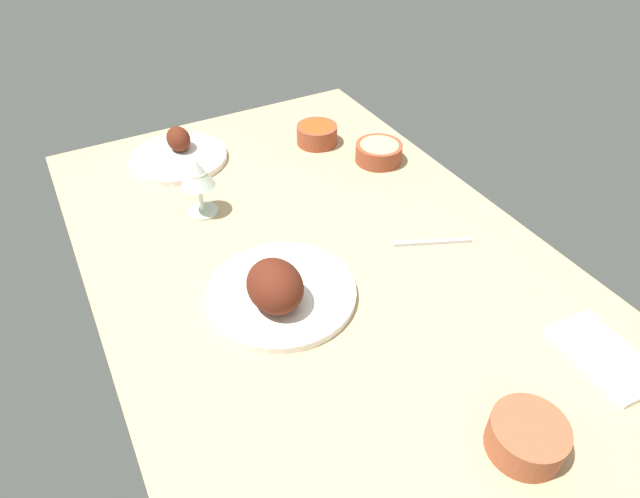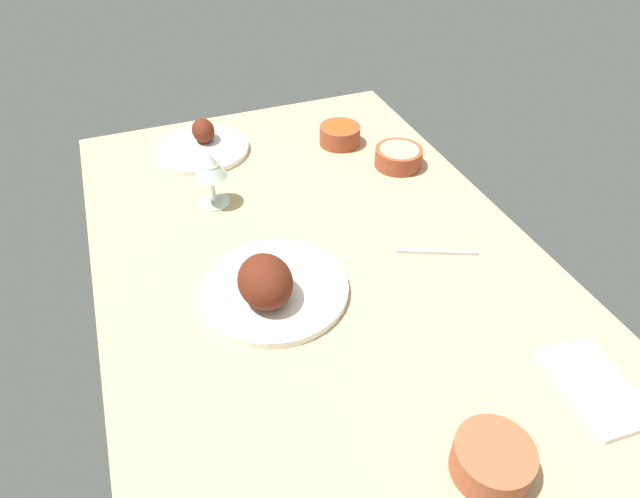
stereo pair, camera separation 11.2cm
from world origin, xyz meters
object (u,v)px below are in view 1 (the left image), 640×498
bowl_cream (527,436)px  bowl_potatoes (379,152)px  plate_near_viewer (179,154)px  fork_loose (433,242)px  bowl_soup (317,134)px  wine_glass (197,176)px  folded_napkin (604,356)px  plate_center_main (279,290)px

bowl_cream → bowl_potatoes: size_ratio=0.94×
plate_near_viewer → fork_loose: plate_near_viewer is taller
bowl_soup → wine_glass: size_ratio=0.79×
fork_loose → bowl_cream: bearing=92.0°
bowl_cream → folded_napkin: bearing=103.0°
bowl_cream → bowl_soup: size_ratio=1.03×
plate_near_viewer → bowl_soup: size_ratio=2.26×
folded_napkin → plate_center_main: bearing=-132.0°
bowl_soup → folded_napkin: bowl_soup is taller
plate_near_viewer → bowl_soup: (9.83, 35.94, 1.18)cm
plate_near_viewer → wine_glass: (25.45, -2.36, 8.28)cm
fork_loose → folded_napkin: bearing=123.5°
plate_near_viewer → wine_glass: size_ratio=1.79×
bowl_cream → wine_glass: 82.19cm
bowl_cream → fork_loose: size_ratio=0.67×
fork_loose → plate_center_main: bearing=23.2°
bowl_soup → fork_loose: (50.13, 1.21, -2.42)cm
bowl_soup → folded_napkin: 89.26cm
wine_glass → fork_loose: size_ratio=0.83×
wine_glass → fork_loose: wine_glass is taller
bowl_soup → wine_glass: bearing=-67.8°
bowl_cream → bowl_potatoes: bearing=161.8°
bowl_cream → plate_near_viewer: bearing=-169.3°
plate_near_viewer → folded_napkin: 108.07cm
bowl_cream → wine_glass: size_ratio=0.81×
bowl_cream → plate_center_main: bearing=-157.0°
plate_near_viewer → wine_glass: bearing=-5.3°
plate_near_viewer → bowl_potatoes: 52.40cm
bowl_cream → wine_glass: (-78.86, -22.11, 6.90)cm
bowl_soup → bowl_potatoes: bearing=31.4°
plate_center_main → folded_napkin: (38.85, 43.16, -2.53)cm
plate_center_main → wine_glass: bearing=-174.6°
fork_loose → wine_glass: bearing=-17.7°
plate_center_main → bowl_cream: (44.46, 18.88, -0.10)cm
wine_glass → folded_napkin: size_ratio=0.79×
folded_napkin → fork_loose: size_ratio=1.05×
bowl_cream → fork_loose: bearing=158.6°
plate_near_viewer → fork_loose: (59.96, 37.15, -1.24)cm
plate_near_viewer → bowl_cream: (104.31, 19.74, 1.38)cm
bowl_soup → folded_napkin: size_ratio=0.62×
folded_napkin → fork_loose: bearing=-169.9°
plate_center_main → folded_napkin: plate_center_main is taller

